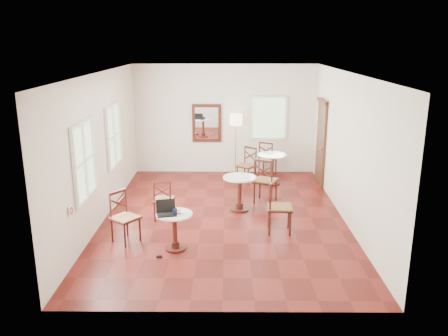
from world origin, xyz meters
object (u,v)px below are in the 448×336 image
at_px(floor_lamp, 236,124).
at_px(mouse, 174,209).
at_px(chair_mid_a, 265,180).
at_px(chair_mid_b, 278,207).
at_px(cafe_table_mid, 240,190).
at_px(chair_near_a, 164,199).
at_px(cafe_table_back, 272,166).
at_px(navy_mug, 175,212).
at_px(power_adapter, 159,256).
at_px(chair_back_b, 247,165).
at_px(laptop, 166,211).
at_px(cafe_table_near, 175,227).
at_px(chair_near_b, 124,217).
at_px(chair_back_a, 267,158).
at_px(water_glass, 179,211).

relative_size(floor_lamp, mouse, 15.50).
height_order(chair_mid_a, chair_mid_b, chair_mid_a).
relative_size(cafe_table_mid, chair_near_a, 0.86).
height_order(cafe_table_back, navy_mug, cafe_table_back).
xyz_separation_m(floor_lamp, power_adapter, (-1.40, -5.01, -1.42)).
bearing_deg(power_adapter, cafe_table_back, 61.07).
distance_m(chair_back_b, power_adapter, 4.72).
bearing_deg(chair_mid_a, chair_back_b, -55.71).
relative_size(chair_mid_a, chair_back_b, 1.15).
relative_size(chair_near_a, laptop, 2.30).
height_order(chair_mid_a, laptop, chair_mid_a).
xyz_separation_m(chair_near_a, floor_lamp, (1.54, 3.27, 1.00)).
height_order(cafe_table_near, chair_mid_a, chair_mid_a).
height_order(chair_mid_a, mouse, chair_mid_a).
relative_size(chair_near_a, navy_mug, 7.31).
relative_size(chair_near_a, chair_near_b, 0.93).
relative_size(chair_mid_a, chair_back_a, 1.09).
distance_m(laptop, power_adapter, 0.79).
bearing_deg(chair_near_b, chair_mid_a, -14.45).
xyz_separation_m(chair_back_a, floor_lamp, (-0.87, -0.02, 0.96)).
bearing_deg(cafe_table_mid, chair_mid_a, 40.26).
distance_m(cafe_table_near, water_glass, 0.33).
distance_m(cafe_table_back, chair_mid_a, 1.42).
height_order(chair_mid_a, water_glass, chair_mid_a).
xyz_separation_m(cafe_table_back, floor_lamp, (-0.92, 0.81, 0.95)).
xyz_separation_m(chair_back_b, laptop, (-1.59, -4.07, 0.28)).
distance_m(cafe_table_back, floor_lamp, 1.55).
bearing_deg(laptop, chair_near_a, 86.24).
xyz_separation_m(cafe_table_mid, navy_mug, (-1.18, -2.01, 0.26)).
distance_m(chair_back_a, water_glass, 5.10).
relative_size(chair_near_b, power_adapter, 10.69).
bearing_deg(cafe_table_near, water_glass, 1.61).
distance_m(floor_lamp, power_adapter, 5.40).
distance_m(chair_back_a, floor_lamp, 1.30).
bearing_deg(chair_near_a, navy_mug, 110.08).
height_order(chair_back_b, laptop, chair_back_b).
xyz_separation_m(cafe_table_near, chair_back_a, (2.03, 4.71, 0.06)).
height_order(cafe_table_near, chair_back_b, chair_back_b).
height_order(floor_lamp, mouse, floor_lamp).
distance_m(chair_near_a, floor_lamp, 3.75).
distance_m(cafe_table_mid, chair_back_b, 2.10).
bearing_deg(navy_mug, chair_mid_a, 54.77).
bearing_deg(chair_mid_b, chair_mid_a, 6.66).
distance_m(cafe_table_back, water_glass, 4.36).
height_order(cafe_table_near, chair_mid_b, chair_mid_b).
relative_size(cafe_table_mid, power_adapter, 8.57).
bearing_deg(cafe_table_back, chair_mid_b, -93.11).
distance_m(laptop, water_glass, 0.23).
xyz_separation_m(cafe_table_near, cafe_table_back, (2.08, 3.87, 0.07)).
bearing_deg(navy_mug, power_adapter, -132.00).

